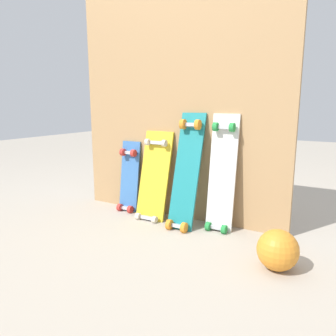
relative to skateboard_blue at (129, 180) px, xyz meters
The scene contains 7 objects.
ground_plane 0.46m from the skateboard_blue, ahead, with size 12.00×12.00×0.00m, color #A89E8E.
plywood_wall_panel 0.74m from the skateboard_blue, 11.11° to the left, with size 1.65×0.04×1.73m, color tan.
skateboard_blue is the anchor object (origin of this frame).
skateboard_yellow 0.27m from the skateboard_blue, ahead, with size 0.23×0.23×0.72m.
skateboard_teal 0.56m from the skateboard_blue, ahead, with size 0.18×0.30×0.85m.
skateboard_white 0.79m from the skateboard_blue, ahead, with size 0.18×0.17×0.84m.
rubber_ball 1.31m from the skateboard_blue, 17.72° to the right, with size 0.21×0.21×0.21m, color orange.
Camera 1 is at (1.14, -2.03, 0.84)m, focal length 34.77 mm.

